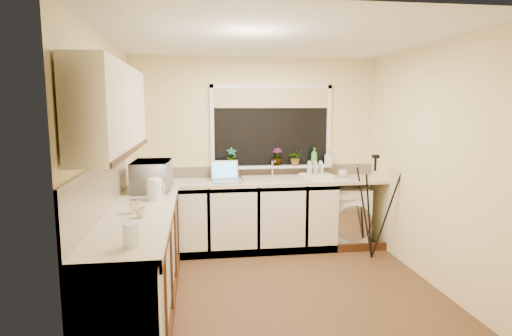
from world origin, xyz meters
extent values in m
plane|color=brown|center=(0.00, 0.00, 0.00)|extent=(3.20, 3.20, 0.00)
plane|color=white|center=(0.00, 0.00, 2.45)|extent=(3.20, 3.20, 0.00)
plane|color=beige|center=(0.00, 1.50, 1.23)|extent=(3.20, 0.00, 3.20)
plane|color=beige|center=(0.00, -1.50, 1.23)|extent=(3.20, 0.00, 3.20)
plane|color=beige|center=(-1.60, 0.00, 1.23)|extent=(0.00, 3.00, 3.00)
plane|color=beige|center=(1.60, 0.00, 1.23)|extent=(0.00, 3.00, 3.00)
cube|color=silver|center=(-0.33, 1.20, 0.43)|extent=(2.55, 0.60, 0.86)
cube|color=silver|center=(-1.30, -0.30, 0.43)|extent=(0.54, 2.40, 0.86)
cube|color=beige|center=(0.00, 1.20, 0.88)|extent=(3.20, 0.60, 0.04)
cube|color=beige|center=(-1.30, -0.30, 0.88)|extent=(0.60, 2.40, 0.04)
cube|color=silver|center=(-1.44, -0.45, 1.80)|extent=(0.28, 1.90, 0.70)
cube|color=beige|center=(-1.59, -0.30, 1.12)|extent=(0.02, 2.40, 0.45)
cube|color=beige|center=(0.00, 1.49, 0.97)|extent=(3.20, 0.02, 0.14)
cube|color=black|center=(0.20, 1.49, 1.55)|extent=(1.50, 0.02, 1.00)
cube|color=tan|center=(0.20, 1.46, 1.92)|extent=(1.50, 0.02, 0.25)
cube|color=white|center=(0.20, 1.43, 1.04)|extent=(1.60, 0.14, 0.03)
cube|color=tan|center=(0.20, 1.20, 0.91)|extent=(0.82, 0.46, 0.03)
cylinder|color=silver|center=(0.20, 1.38, 1.02)|extent=(0.03, 0.03, 0.24)
cube|color=silver|center=(1.18, 1.24, 0.39)|extent=(0.63, 0.62, 0.77)
cube|color=gray|center=(-0.42, 1.08, 0.91)|extent=(0.36, 0.27, 0.02)
cube|color=#54B1E4|center=(-0.43, 1.24, 1.03)|extent=(0.35, 0.11, 0.23)
cylinder|color=white|center=(-1.20, 0.21, 1.00)|extent=(0.15, 0.15, 0.20)
cube|color=silver|center=(0.75, 1.23, 0.93)|extent=(0.42, 0.34, 0.06)
cylinder|color=silver|center=(-1.22, -1.22, 0.98)|extent=(0.11, 0.11, 0.16)
cylinder|color=white|center=(-1.32, -0.31, 0.96)|extent=(0.09, 0.09, 0.12)
imported|color=white|center=(-1.27, 0.72, 1.06)|extent=(0.42, 0.60, 0.33)
imported|color=#999999|center=(-0.33, 1.39, 1.17)|extent=(0.14, 0.11, 0.25)
imported|color=#999999|center=(0.27, 1.42, 1.17)|extent=(0.15, 0.15, 0.23)
imported|color=#999999|center=(0.51, 1.39, 1.15)|extent=(0.19, 0.17, 0.21)
imported|color=green|center=(0.76, 1.39, 1.16)|extent=(0.11, 0.11, 0.23)
imported|color=#999999|center=(0.96, 1.39, 1.15)|extent=(0.09, 0.09, 0.19)
imported|color=silver|center=(1.13, 1.29, 0.95)|extent=(0.15, 0.15, 0.09)
imported|color=beige|center=(-1.25, -0.47, 0.94)|extent=(0.11, 0.11, 0.09)
camera|label=1|loc=(-0.78, -4.04, 1.83)|focal=29.92mm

